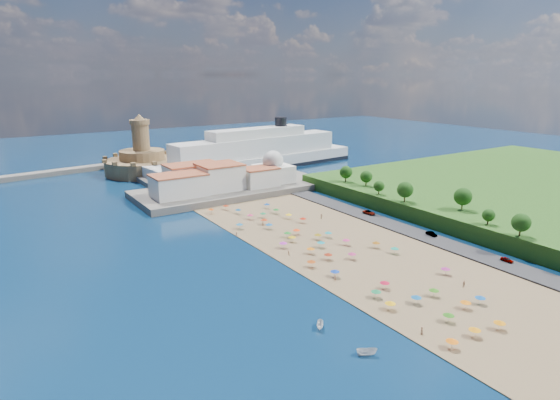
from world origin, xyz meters
TOP-DOWN VIEW (x-y plane):
  - ground at (0.00, 0.00)m, footprint 700.00×700.00m
  - terrace at (10.00, 73.00)m, footprint 90.00×36.00m
  - jetty at (-12.00, 108.00)m, footprint 18.00×70.00m
  - waterfront_buildings at (-3.05, 73.64)m, footprint 57.00×29.00m
  - domed_building at (30.00, 71.00)m, footprint 16.00×16.00m
  - fortress at (-12.00, 138.00)m, footprint 40.00×40.00m
  - cruise_ship at (47.67, 115.62)m, footprint 132.69×31.99m
  - beach_parasols at (-1.77, -9.29)m, footprint 31.00×116.09m
  - beachgoers at (-0.39, 0.69)m, footprint 37.33×94.58m
  - moored_boats at (-29.90, -51.11)m, footprint 5.19×16.53m
  - parked_cars at (36.00, -7.12)m, footprint 2.89×61.09m
  - hillside_trees at (49.32, -3.90)m, footprint 15.77×108.29m

SIDE VIEW (x-z plane):
  - ground at x=0.00m, z-range 0.00..0.00m
  - moored_boats at x=-29.90m, z-range -0.03..1.54m
  - beachgoers at x=-0.39m, z-range 0.20..2.08m
  - jetty at x=-12.00m, z-range 0.00..2.40m
  - parked_cars at x=36.00m, z-range 0.67..2.11m
  - terrace at x=10.00m, z-range 0.00..3.00m
  - beach_parasols at x=-1.77m, z-range 1.05..3.25m
  - fortress at x=-12.00m, z-range -9.52..22.88m
  - waterfront_buildings at x=-3.05m, z-range 2.38..13.38m
  - cruise_ship at x=47.67m, z-range -5.85..22.84m
  - domed_building at x=30.00m, z-range 1.47..16.47m
  - hillside_trees at x=49.32m, z-range 6.27..14.35m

